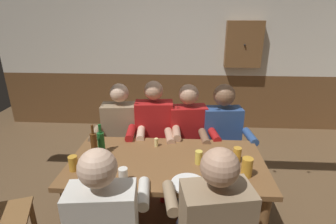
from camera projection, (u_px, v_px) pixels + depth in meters
The scene contains 20 objects.
ground_plane at pixel (168, 217), 2.58m from camera, with size 7.15×7.15×0.00m, color brown.
back_wall_upper at pixel (177, 24), 4.14m from camera, with size 5.96×0.12×1.59m, color silver.
back_wall_wainscot at pixel (176, 100), 4.58m from camera, with size 5.96×0.12×0.92m, color brown.
dining_table at pixel (167, 172), 2.23m from camera, with size 1.62×0.83×0.73m.
person_0 at pixel (121, 133), 2.86m from camera, with size 0.56×0.55×1.19m.
person_1 at pixel (154, 133), 2.83m from camera, with size 0.56×0.53×1.23m.
person_2 at pixel (189, 136), 2.80m from camera, with size 0.57×0.56×1.20m.
person_3 at pixel (223, 136), 2.78m from camera, with size 0.57×0.56×1.21m.
person_4 at pixel (106, 221), 1.64m from camera, with size 0.56×0.55×1.21m.
table_candle at pixel (156, 142), 2.42m from camera, with size 0.04×0.04×0.08m, color #F9E08C.
plate_0 at pixel (188, 184), 1.89m from camera, with size 0.25×0.25×0.01m, color white.
bottle_0 at pixel (101, 142), 2.30m from camera, with size 0.06×0.06×0.27m.
bottle_1 at pixel (94, 144), 2.22m from camera, with size 0.05×0.05×0.29m.
pint_glass_0 at pixel (247, 167), 1.97m from camera, with size 0.08×0.08×0.15m, color gold.
pint_glass_1 at pixel (73, 163), 2.04m from camera, with size 0.07×0.07×0.12m, color gold.
pint_glass_2 at pixel (237, 155), 2.16m from camera, with size 0.07×0.07×0.13m, color gold.
pint_glass_3 at pixel (199, 157), 2.14m from camera, with size 0.06×0.06×0.11m, color #E5C64C.
pint_glass_4 at pixel (123, 175), 1.90m from camera, with size 0.07×0.07×0.11m, color white.
pint_glass_5 at pixel (216, 174), 1.91m from camera, with size 0.07×0.07×0.11m, color gold.
wall_dart_cabinet at pixel (244, 44), 4.06m from camera, with size 0.56×0.15×0.70m.
Camera 1 is at (0.13, -2.05, 1.88)m, focal length 28.12 mm.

